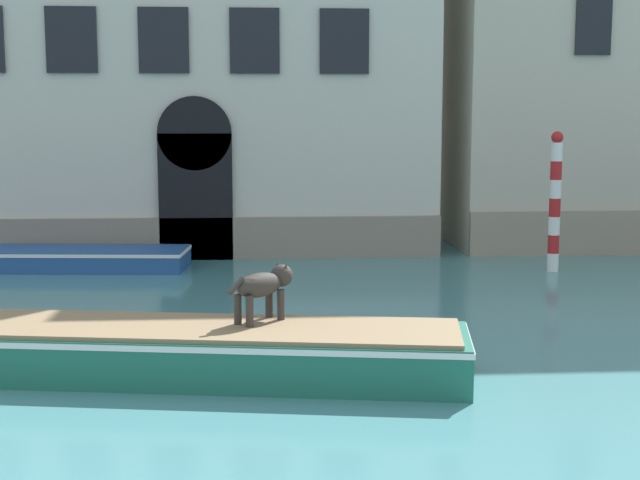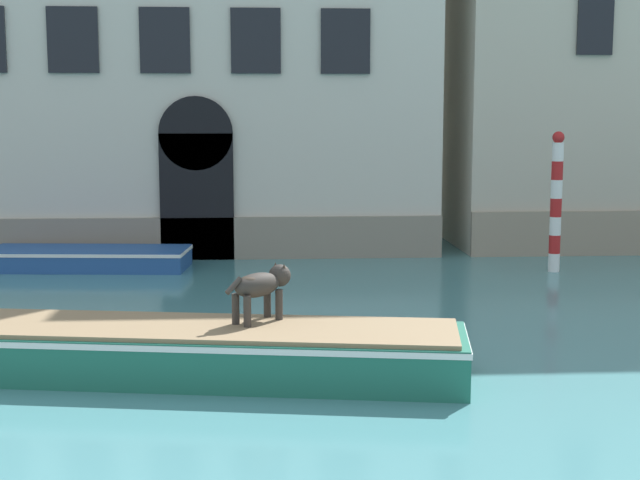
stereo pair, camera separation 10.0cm
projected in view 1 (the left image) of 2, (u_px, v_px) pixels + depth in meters
The scene contains 4 objects.
boat_foreground at pixel (182, 349), 12.59m from camera, with size 8.26×3.06×0.73m.
dog_on_deck at pixel (264, 285), 12.73m from camera, with size 0.95×0.91×0.80m.
boat_moored_near_palazzo at pixel (87, 258), 21.46m from camera, with size 4.94×2.09×0.50m.
mooring_pole_0 at pixel (555, 201), 20.94m from camera, with size 0.28×0.28×3.31m.
Camera 1 is at (4.20, -5.80, 3.65)m, focal length 50.00 mm.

